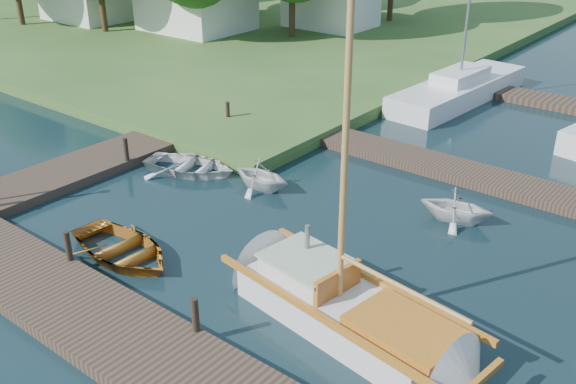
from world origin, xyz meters
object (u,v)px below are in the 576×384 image
Objects in this scene: sailboat at (351,315)px; dinghy at (121,245)px; tender_a at (190,163)px; mooring_post_5 at (228,112)px; marina_boat_0 at (459,88)px; tender_b at (261,173)px; mooring_post_1 at (68,246)px; tender_d at (457,204)px; mooring_post_2 at (195,315)px; mooring_post_4 at (126,149)px.

sailboat is 6.41m from dinghy.
dinghy is 5.54m from tender_a.
dinghy is (4.50, -8.81, -0.35)m from mooring_post_5.
marina_boat_0 is at bearing 115.59° from sailboat.
tender_b reaches higher than tender_a.
mooring_post_1 is 0.38× the size of tender_d.
mooring_post_5 reaches higher than dinghy.
mooring_post_2 and tender_b have the same top height.
mooring_post_2 is 0.23× the size of dinghy.
mooring_post_2 is at bearing -151.94° from tender_b.
mooring_post_5 is at bearing 152.84° from marina_boat_0.
mooring_post_5 is at bearing 30.90° from dinghy.
mooring_post_1 is at bearing -51.34° from mooring_post_4.
sailboat is at bearing 19.72° from mooring_post_1.
sailboat is at bearing -13.38° from mooring_post_4.
tender_a is 2.77m from tender_b.
sailboat reaches higher than tender_b.
mooring_post_1 is 6.45m from tender_a.
mooring_post_1 and tender_b have the same top height.
tender_a is at bearing 98.69° from tender_b.
marina_boat_0 is (1.04, 17.90, 0.21)m from dinghy.
sailboat is 2.87× the size of dinghy.
dinghy is at bearing 67.39° from mooring_post_1.
mooring_post_5 reaches higher than tender_a.
tender_a is at bearing -63.93° from mooring_post_5.
tender_d is at bearing 18.33° from mooring_post_4.
marina_boat_0 is at bearing 98.82° from mooring_post_2.
marina_boat_0 is at bearing 12.88° from tender_d.
mooring_post_2 is at bearing -102.77° from dinghy.
mooring_post_4 is 5.90m from dinghy.
tender_d is at bearing 101.44° from sailboat.
tender_b is (2.71, 0.53, 0.22)m from tender_a.
mooring_post_2 is 0.38× the size of tender_d.
sailboat reaches higher than dinghy.
mooring_post_4 is 11.00m from tender_d.
mooring_post_1 is at bearing 130.87° from tender_d.
marina_boat_0 is (-5.25, 16.66, 0.22)m from sailboat.
tender_a is 13.50m from marina_boat_0.
marina_boat_0 is at bearing -6.56° from tender_b.
marina_boat_0 reaches higher than mooring_post_2.
mooring_post_1 reaches higher than tender_a.
mooring_post_1 is at bearing 172.33° from tender_b.
tender_a is at bearing 165.70° from sailboat.
tender_a is (-2.59, 4.90, -0.02)m from dinghy.
mooring_post_5 is (-8.50, 10.00, 0.00)m from mooring_post_2.
mooring_post_4 is at bearing 106.98° from tender_b.
tender_d is at bearing -90.93° from tender_a.
mooring_post_2 is 8.98m from tender_a.
tender_d reaches higher than mooring_post_1.
mooring_post_1 reaches higher than dinghy.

